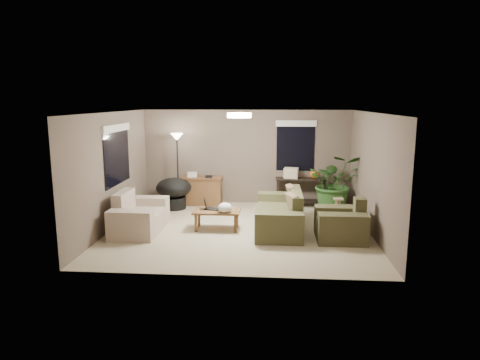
# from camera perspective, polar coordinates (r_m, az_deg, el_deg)

# --- Properties ---
(room_shell) EXTENTS (5.50, 5.50, 5.50)m
(room_shell) POSITION_cam_1_polar(r_m,az_deg,el_deg) (9.00, -0.10, 1.02)
(room_shell) COLOR #BDAF8C
(room_shell) RESTS_ON ground
(main_sofa) EXTENTS (0.95, 2.20, 0.85)m
(main_sofa) POSITION_cam_1_polar(r_m,az_deg,el_deg) (9.29, 5.44, -4.75)
(main_sofa) COLOR #444529
(main_sofa) RESTS_ON ground
(throw_pillows) EXTENTS (0.37, 1.39, 0.47)m
(throw_pillows) POSITION_cam_1_polar(r_m,az_deg,el_deg) (9.22, 7.07, -2.64)
(throw_pillows) COLOR #8C7251
(throw_pillows) RESTS_ON main_sofa
(loveseat) EXTENTS (0.90, 1.60, 0.85)m
(loveseat) POSITION_cam_1_polar(r_m,az_deg,el_deg) (9.38, -13.39, -4.83)
(loveseat) COLOR beige
(loveseat) RESTS_ON ground
(armchair) EXTENTS (0.95, 1.00, 0.85)m
(armchair) POSITION_cam_1_polar(r_m,az_deg,el_deg) (8.81, 13.34, -5.83)
(armchair) COLOR #4D4A2E
(armchair) RESTS_ON ground
(coffee_table) EXTENTS (1.00, 0.55, 0.42)m
(coffee_table) POSITION_cam_1_polar(r_m,az_deg,el_deg) (9.21, -3.13, -4.45)
(coffee_table) COLOR brown
(coffee_table) RESTS_ON ground
(laptop) EXTENTS (0.40, 0.31, 0.24)m
(laptop) POSITION_cam_1_polar(r_m,az_deg,el_deg) (9.30, -4.09, -3.54)
(laptop) COLOR black
(laptop) RESTS_ON coffee_table
(plastic_bag) EXTENTS (0.37, 0.36, 0.21)m
(plastic_bag) POSITION_cam_1_polar(r_m,az_deg,el_deg) (9.00, -2.00, -3.70)
(plastic_bag) COLOR white
(plastic_bag) RESTS_ON coffee_table
(desk) EXTENTS (1.10, 0.50, 0.75)m
(desk) POSITION_cam_1_polar(r_m,az_deg,el_deg) (11.42, -5.12, -1.42)
(desk) COLOR brown
(desk) RESTS_ON ground
(desk_papers) EXTENTS (0.70, 0.29, 0.12)m
(desk_papers) POSITION_cam_1_polar(r_m,az_deg,el_deg) (11.36, -5.94, 0.67)
(desk_papers) COLOR silver
(desk_papers) RESTS_ON desk
(console_table) EXTENTS (1.30, 0.40, 0.75)m
(console_table) POSITION_cam_1_polar(r_m,az_deg,el_deg) (11.29, 8.05, -1.32)
(console_table) COLOR black
(console_table) RESTS_ON ground
(pumpkin) EXTENTS (0.28, 0.28, 0.20)m
(pumpkin) POSITION_cam_1_polar(r_m,az_deg,el_deg) (11.24, 9.89, 0.73)
(pumpkin) COLOR orange
(pumpkin) RESTS_ON console_table
(cardboard_box) EXTENTS (0.40, 0.33, 0.27)m
(cardboard_box) POSITION_cam_1_polar(r_m,az_deg,el_deg) (11.19, 6.83, 0.94)
(cardboard_box) COLOR beige
(cardboard_box) RESTS_ON console_table
(papasan_chair) EXTENTS (1.06, 1.06, 0.80)m
(papasan_chair) POSITION_cam_1_polar(r_m,az_deg,el_deg) (11.07, -8.81, -1.43)
(papasan_chair) COLOR black
(papasan_chair) RESTS_ON ground
(floor_lamp) EXTENTS (0.32, 0.32, 1.91)m
(floor_lamp) POSITION_cam_1_polar(r_m,az_deg,el_deg) (11.16, -8.39, 4.57)
(floor_lamp) COLOR black
(floor_lamp) RESTS_ON ground
(ceiling_fixture) EXTENTS (0.50, 0.50, 0.10)m
(ceiling_fixture) POSITION_cam_1_polar(r_m,az_deg,el_deg) (8.88, -0.10, 8.61)
(ceiling_fixture) COLOR white
(ceiling_fixture) RESTS_ON room_shell
(houseplant) EXTENTS (1.30, 1.45, 1.13)m
(houseplant) POSITION_cam_1_polar(r_m,az_deg,el_deg) (10.94, 12.50, -1.17)
(houseplant) COLOR #2D5923
(houseplant) RESTS_ON ground
(cat_scratching_post) EXTENTS (0.32, 0.32, 0.50)m
(cat_scratching_post) POSITION_cam_1_polar(r_m,az_deg,el_deg) (10.29, 12.89, -3.93)
(cat_scratching_post) COLOR tan
(cat_scratching_post) RESTS_ON ground
(window_left) EXTENTS (0.05, 1.56, 1.33)m
(window_left) POSITION_cam_1_polar(r_m,az_deg,el_deg) (9.81, -16.10, 4.55)
(window_left) COLOR black
(window_left) RESTS_ON room_shell
(window_back) EXTENTS (1.06, 0.05, 1.33)m
(window_back) POSITION_cam_1_polar(r_m,az_deg,el_deg) (11.38, 7.45, 5.66)
(window_back) COLOR black
(window_back) RESTS_ON room_shell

